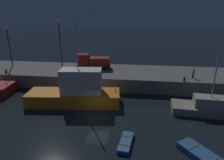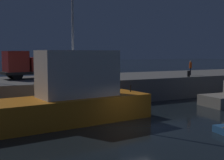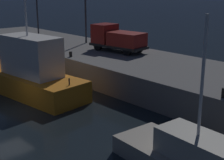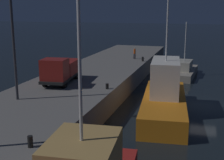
% 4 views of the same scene
% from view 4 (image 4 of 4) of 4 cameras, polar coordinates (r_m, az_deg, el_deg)
% --- Properties ---
extents(ground_plane, '(320.00, 320.00, 0.00)m').
position_cam_4_polar(ground_plane, '(30.92, 16.66, -4.57)').
color(ground_plane, black).
extents(pier_quay, '(56.34, 9.03, 2.12)m').
position_cam_4_polar(pier_quay, '(32.89, -5.03, -1.08)').
color(pier_quay, slate).
rests_on(pier_quay, ground).
extents(fishing_trawler_red, '(12.11, 4.81, 10.40)m').
position_cam_4_polar(fishing_trawler_red, '(27.39, 9.63, -2.87)').
color(fishing_trawler_red, orange).
rests_on(fishing_trawler_red, ground).
extents(fishing_boat_white, '(8.78, 3.41, 7.32)m').
position_cam_4_polar(fishing_boat_white, '(43.37, 13.12, 1.68)').
color(fishing_boat_white, gray).
rests_on(fishing_boat_white, ground).
extents(lamp_post_east, '(0.44, 0.44, 8.12)m').
position_cam_4_polar(lamp_post_east, '(24.54, -17.73, 7.24)').
color(lamp_post_east, '#38383D').
rests_on(lamp_post_east, pier_quay).
extents(utility_truck, '(6.04, 2.86, 2.56)m').
position_cam_4_polar(utility_truck, '(29.71, -9.43, 1.89)').
color(utility_truck, black).
rests_on(utility_truck, pier_quay).
extents(dockworker, '(0.40, 0.40, 1.57)m').
position_cam_4_polar(dockworker, '(43.57, 4.18, 5.05)').
color(dockworker, black).
rests_on(dockworker, pier_quay).
extents(bollard_west, '(0.28, 0.28, 0.62)m').
position_cam_4_polar(bollard_west, '(16.71, -14.82, -10.90)').
color(bollard_west, black).
rests_on(bollard_west, pier_quay).
extents(bollard_central, '(0.28, 0.28, 0.48)m').
position_cam_4_polar(bollard_central, '(27.33, -0.90, -1.17)').
color(bollard_central, black).
rests_on(bollard_central, pier_quay).
extents(bollard_east, '(0.28, 0.28, 0.59)m').
position_cam_4_polar(bollard_east, '(41.85, 5.67, 3.87)').
color(bollard_east, black).
rests_on(bollard_east, pier_quay).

